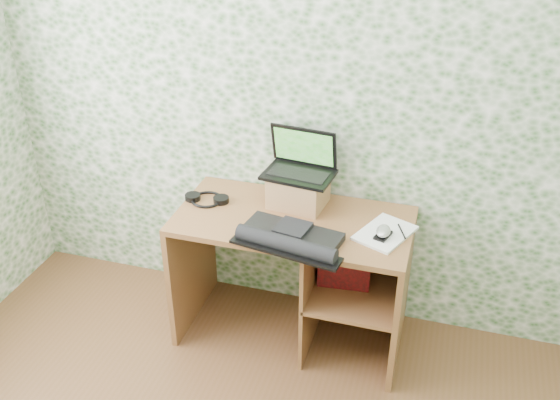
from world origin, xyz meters
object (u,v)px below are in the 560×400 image
(desk, at_px, (308,261))
(notepad, at_px, (385,233))
(laptop, at_px, (301,163))
(keyboard, at_px, (290,238))
(riser, at_px, (298,190))

(desk, xyz_separation_m, notepad, (0.39, -0.04, 0.28))
(laptop, bearing_deg, keyboard, -75.68)
(laptop, xyz_separation_m, notepad, (0.48, -0.20, -0.22))
(desk, distance_m, notepad, 0.48)
(notepad, bearing_deg, keyboard, -131.29)
(desk, relative_size, keyboard, 2.17)
(riser, bearing_deg, desk, -51.83)
(keyboard, relative_size, notepad, 1.86)
(desk, bearing_deg, notepad, -6.55)
(keyboard, bearing_deg, notepad, 35.33)
(desk, xyz_separation_m, laptop, (-0.09, 0.15, 0.49))
(riser, bearing_deg, laptop, 90.00)
(desk, distance_m, keyboard, 0.39)
(notepad, bearing_deg, laptop, -179.40)
(laptop, bearing_deg, desk, -53.00)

